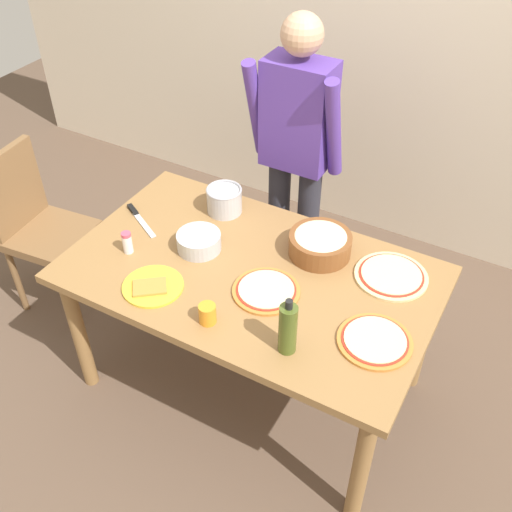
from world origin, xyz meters
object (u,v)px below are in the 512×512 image
popcorn_bowl (320,243)px  chair_wooden_left (38,222)px  mixing_bowl_steel (199,242)px  cup_orange (208,314)px  plate_with_slice (152,286)px  pizza_raw_on_board (391,276)px  olive_oil_bottle (288,328)px  pizza_cooked_on_tray (266,290)px  pizza_second_cooked (375,341)px  salt_shaker (127,242)px  person_cook (296,148)px  steel_pot (224,200)px  chef_knife (138,217)px  dining_table (251,286)px

popcorn_bowl → chair_wooden_left: bearing=-170.3°
mixing_bowl_steel → cup_orange: size_ratio=2.35×
plate_with_slice → popcorn_bowl: bearing=46.6°
chair_wooden_left → popcorn_bowl: (1.53, 0.26, 0.28)m
pizza_raw_on_board → olive_oil_bottle: (-0.21, -0.58, 0.10)m
pizza_cooked_on_tray → pizza_second_cooked: size_ratio=0.98×
plate_with_slice → salt_shaker: 0.28m
person_cook → popcorn_bowl: person_cook is taller
popcorn_bowl → cup_orange: popcorn_bowl is taller
popcorn_bowl → olive_oil_bottle: 0.59m
pizza_cooked_on_tray → cup_orange: cup_orange is taller
pizza_raw_on_board → pizza_cooked_on_tray: size_ratio=1.10×
steel_pot → chef_knife: size_ratio=0.65×
steel_pot → chef_knife: 0.43m
plate_with_slice → steel_pot: steel_pot is taller
person_cook → popcorn_bowl: bearing=-53.4°
chair_wooden_left → dining_table: bearing=0.2°
pizza_raw_on_board → plate_with_slice: plate_with_slice is taller
pizza_cooked_on_tray → chair_wooden_left: bearing=177.0°
chair_wooden_left → olive_oil_bottle: 1.72m
plate_with_slice → cup_orange: size_ratio=3.06×
person_cook → steel_pot: bearing=-111.5°
person_cook → salt_shaker: person_cook is taller
pizza_second_cooked → olive_oil_bottle: olive_oil_bottle is taller
popcorn_bowl → steel_pot: steel_pot is taller
chair_wooden_left → salt_shaker: bearing=-10.8°
pizza_second_cooked → cup_orange: cup_orange is taller
pizza_raw_on_board → steel_pot: steel_pot is taller
dining_table → cup_orange: cup_orange is taller
steel_pot → chair_wooden_left: bearing=-161.6°
person_cook → salt_shaker: (-0.39, -0.91, -0.13)m
chair_wooden_left → steel_pot: chair_wooden_left is taller
person_cook → olive_oil_bottle: person_cook is taller
pizza_cooked_on_tray → mixing_bowl_steel: bearing=165.6°
dining_table → mixing_bowl_steel: 0.31m
person_cook → cup_orange: size_ratio=19.06×
plate_with_slice → mixing_bowl_steel: bearing=84.5°
steel_pot → chef_knife: (-0.34, -0.25, -0.06)m
mixing_bowl_steel → popcorn_bowl: bearing=25.7°
pizza_second_cooked → plate_with_slice: size_ratio=1.12×
steel_pot → chef_knife: bearing=-143.1°
pizza_second_cooked → popcorn_bowl: bearing=136.9°
cup_orange → olive_oil_bottle: bearing=4.3°
dining_table → steel_pot: steel_pot is taller
person_cook → popcorn_bowl: 0.63m
pizza_raw_on_board → pizza_cooked_on_tray: same height
mixing_bowl_steel → salt_shaker: 0.32m
cup_orange → chef_knife: cup_orange is taller
chair_wooden_left → pizza_raw_on_board: bearing=8.1°
mixing_bowl_steel → pizza_cooked_on_tray: bearing=-14.4°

